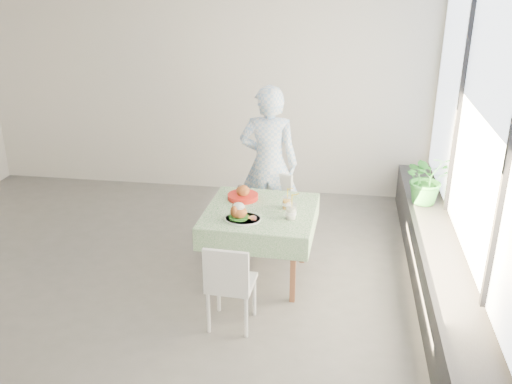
% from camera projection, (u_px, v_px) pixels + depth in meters
% --- Properties ---
extents(floor, '(6.00, 6.00, 0.00)m').
position_uv_depth(floor, '(151.00, 277.00, 5.76)').
color(floor, '#595754').
rests_on(floor, ground).
extents(wall_back, '(6.00, 0.02, 2.80)m').
position_uv_depth(wall_back, '(203.00, 88.00, 7.51)').
color(wall_back, silver).
rests_on(wall_back, ground).
extents(wall_right, '(0.02, 5.00, 2.80)m').
position_uv_depth(wall_right, '(480.00, 162.00, 4.81)').
color(wall_right, silver).
rests_on(wall_right, ground).
extents(window_pane, '(0.01, 4.80, 2.18)m').
position_uv_depth(window_pane, '(481.00, 133.00, 4.72)').
color(window_pane, '#D1E0F9').
rests_on(window_pane, ground).
extents(window_ledge, '(0.40, 4.80, 0.50)m').
position_uv_depth(window_ledge, '(439.00, 278.00, 5.28)').
color(window_ledge, black).
rests_on(window_ledge, ground).
extents(cafe_table, '(1.09, 1.09, 0.74)m').
position_uv_depth(cafe_table, '(260.00, 236.00, 5.61)').
color(cafe_table, brown).
rests_on(cafe_table, ground).
extents(chair_far, '(0.52, 0.52, 0.82)m').
position_uv_depth(chair_far, '(268.00, 225.00, 6.31)').
color(chair_far, white).
rests_on(chair_far, ground).
extents(chair_near, '(0.41, 0.41, 0.82)m').
position_uv_depth(chair_near, '(231.00, 300.00, 4.94)').
color(chair_near, white).
rests_on(chair_near, ground).
extents(diner, '(0.65, 0.43, 1.77)m').
position_uv_depth(diner, '(269.00, 164.00, 6.28)').
color(diner, '#90B9E6').
rests_on(diner, ground).
extents(main_dish, '(0.34, 0.34, 0.17)m').
position_uv_depth(main_dish, '(241.00, 214.00, 5.26)').
color(main_dish, white).
rests_on(main_dish, cafe_table).
extents(juice_cup_orange, '(0.09, 0.09, 0.25)m').
position_uv_depth(juice_cup_orange, '(287.00, 203.00, 5.50)').
color(juice_cup_orange, white).
rests_on(juice_cup_orange, cafe_table).
extents(juice_cup_lemonade, '(0.11, 0.11, 0.30)m').
position_uv_depth(juice_cup_lemonade, '(291.00, 212.00, 5.29)').
color(juice_cup_lemonade, white).
rests_on(juice_cup_lemonade, cafe_table).
extents(second_dish, '(0.31, 0.31, 0.15)m').
position_uv_depth(second_dish, '(243.00, 195.00, 5.73)').
color(second_dish, red).
rests_on(second_dish, cafe_table).
extents(potted_plant, '(0.63, 0.58, 0.57)m').
position_uv_depth(potted_plant, '(427.00, 178.00, 6.16)').
color(potted_plant, '#25712B').
rests_on(potted_plant, window_ledge).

